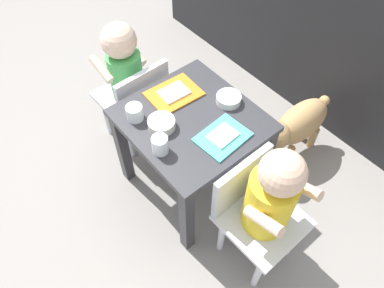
# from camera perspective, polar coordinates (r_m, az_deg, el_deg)

# --- Properties ---
(ground_plane) EXTENTS (7.00, 7.00, 0.00)m
(ground_plane) POSITION_cam_1_polar(r_m,az_deg,el_deg) (1.77, 0.00, -5.99)
(ground_plane) COLOR gray
(kitchen_cabinet_back) EXTENTS (2.31, 0.37, 1.03)m
(kitchen_cabinet_back) POSITION_cam_1_polar(r_m,az_deg,el_deg) (1.98, 23.15, 18.03)
(kitchen_cabinet_back) COLOR #232326
(kitchen_cabinet_back) RESTS_ON ground
(dining_table) EXTENTS (0.51, 0.48, 0.46)m
(dining_table) POSITION_cam_1_polar(r_m,az_deg,el_deg) (1.47, 0.00, 1.62)
(dining_table) COLOR #333338
(dining_table) RESTS_ON ground
(seated_child_left) EXTENTS (0.29, 0.29, 0.66)m
(seated_child_left) POSITION_cam_1_polar(r_m,az_deg,el_deg) (1.67, -10.15, 10.78)
(seated_child_left) COLOR silver
(seated_child_left) RESTS_ON ground
(seated_child_right) EXTENTS (0.29, 0.29, 0.68)m
(seated_child_right) POSITION_cam_1_polar(r_m,az_deg,el_deg) (1.26, 11.77, -8.41)
(seated_child_right) COLOR silver
(seated_child_right) RESTS_ON ground
(dog) EXTENTS (0.15, 0.45, 0.33)m
(dog) POSITION_cam_1_polar(r_m,az_deg,el_deg) (1.77, 15.99, 2.88)
(dog) COLOR tan
(dog) RESTS_ON ground
(food_tray_left) EXTENTS (0.17, 0.21, 0.02)m
(food_tray_left) POSITION_cam_1_polar(r_m,az_deg,el_deg) (1.49, -2.86, 7.92)
(food_tray_left) COLOR orange
(food_tray_left) RESTS_ON dining_table
(food_tray_right) EXTENTS (0.16, 0.20, 0.02)m
(food_tray_right) POSITION_cam_1_polar(r_m,az_deg,el_deg) (1.34, 4.82, 1.15)
(food_tray_right) COLOR #4CC6BC
(food_tray_right) RESTS_ON dining_table
(water_cup_left) EXTENTS (0.06, 0.06, 0.07)m
(water_cup_left) POSITION_cam_1_polar(r_m,az_deg,el_deg) (1.28, -5.01, -0.26)
(water_cup_left) COLOR white
(water_cup_left) RESTS_ON dining_table
(water_cup_right) EXTENTS (0.06, 0.06, 0.06)m
(water_cup_right) POSITION_cam_1_polar(r_m,az_deg,el_deg) (1.40, -8.95, 4.77)
(water_cup_right) COLOR white
(water_cup_right) RESTS_ON dining_table
(cereal_bowl_right_side) EXTENTS (0.10, 0.10, 0.03)m
(cereal_bowl_right_side) POSITION_cam_1_polar(r_m,az_deg,el_deg) (1.45, 5.76, 7.08)
(cereal_bowl_right_side) COLOR white
(cereal_bowl_right_side) RESTS_ON dining_table
(cereal_bowl_left_side) EXTENTS (0.10, 0.10, 0.04)m
(cereal_bowl_left_side) POSITION_cam_1_polar(r_m,az_deg,el_deg) (1.36, -4.81, 3.22)
(cereal_bowl_left_side) COLOR silver
(cereal_bowl_left_side) RESTS_ON dining_table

